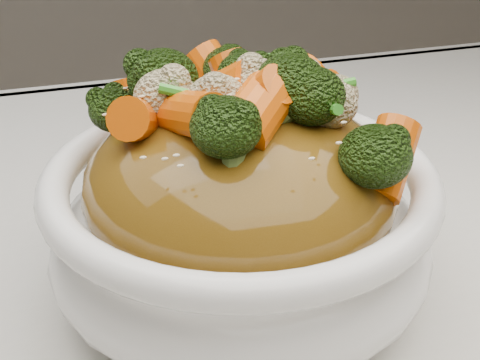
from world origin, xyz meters
name	(u,v)px	position (x,y,z in m)	size (l,w,h in m)	color
tablecloth	(231,299)	(0.00, 0.00, 0.73)	(1.20, 0.80, 0.04)	silver
bowl	(240,230)	(0.00, -0.02, 0.80)	(0.24, 0.24, 0.09)	white
sauce_base	(240,185)	(0.00, -0.02, 0.83)	(0.19, 0.19, 0.10)	brown
carrots	(240,77)	(0.00, -0.02, 0.90)	(0.19, 0.19, 0.06)	#DD5907
broccoli	(240,79)	(0.00, -0.02, 0.90)	(0.19, 0.19, 0.05)	black
cauliflower	(240,83)	(0.00, -0.02, 0.90)	(0.19, 0.19, 0.04)	beige
scallions	(240,75)	(0.00, -0.02, 0.90)	(0.14, 0.14, 0.02)	#349422
sesame_seeds	(240,75)	(0.00, -0.02, 0.90)	(0.17, 0.17, 0.01)	beige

